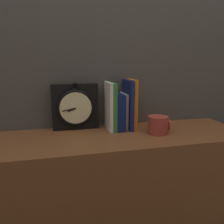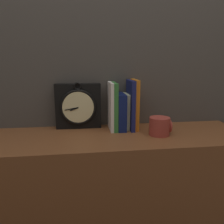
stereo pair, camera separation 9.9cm
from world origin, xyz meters
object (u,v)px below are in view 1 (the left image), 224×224
at_px(book_slot5_orange, 132,104).
at_px(clock, 75,107).
at_px(book_slot3_cream, 124,111).
at_px(mug, 158,125).
at_px(book_slot0_white, 108,106).
at_px(book_slot2_navy, 118,111).
at_px(book_slot4_navy, 128,105).
at_px(book_slot1_green, 112,106).

bearing_deg(book_slot5_orange, clock, 172.54).
height_order(book_slot3_cream, book_slot5_orange, book_slot5_orange).
height_order(book_slot5_orange, mug, book_slot5_orange).
distance_m(book_slot3_cream, book_slot5_orange, 0.05).
bearing_deg(book_slot0_white, mug, -29.77).
bearing_deg(clock, book_slot2_navy, -11.61).
bearing_deg(book_slot4_navy, book_slot3_cream, 143.05).
bearing_deg(book_slot0_white, book_slot5_orange, 2.19).
distance_m(book_slot0_white, book_slot1_green, 0.02).
bearing_deg(book_slot0_white, book_slot4_navy, -1.57).
xyz_separation_m(book_slot1_green, book_slot5_orange, (0.11, 0.01, 0.01)).
bearing_deg(clock, mug, -23.69).
bearing_deg(clock, book_slot3_cream, -7.17).
relative_size(book_slot1_green, book_slot2_navy, 1.30).
xyz_separation_m(clock, mug, (0.38, -0.17, -0.07)).
bearing_deg(clock, book_slot0_white, -14.60).
distance_m(book_slot1_green, mug, 0.25).
height_order(book_slot2_navy, mug, book_slot2_navy).
distance_m(book_slot2_navy, book_slot5_orange, 0.08).
height_order(clock, book_slot1_green, clock).
height_order(book_slot1_green, book_slot3_cream, book_slot1_green).
relative_size(clock, book_slot3_cream, 1.33).
bearing_deg(mug, book_slot1_green, 148.21).
xyz_separation_m(clock, book_slot1_green, (0.18, -0.04, 0.00)).
bearing_deg(book_slot5_orange, book_slot2_navy, -175.35).
relative_size(book_slot3_cream, mug, 1.76).
height_order(clock, book_slot4_navy, book_slot4_navy).
xyz_separation_m(book_slot0_white, book_slot4_navy, (0.10, -0.00, 0.00)).
bearing_deg(book_slot1_green, book_slot4_navy, -1.46).
bearing_deg(book_slot0_white, book_slot1_green, -2.12).
distance_m(clock, book_slot1_green, 0.18).
xyz_separation_m(book_slot0_white, book_slot3_cream, (0.08, 0.01, -0.03)).
bearing_deg(book_slot2_navy, book_slot5_orange, 4.65).
relative_size(book_slot1_green, book_slot5_orange, 0.95).
bearing_deg(book_slot0_white, book_slot2_navy, -1.48).
height_order(book_slot1_green, book_slot5_orange, book_slot5_orange).
xyz_separation_m(book_slot1_green, mug, (0.20, -0.12, -0.08)).
distance_m(clock, book_slot2_navy, 0.22).
bearing_deg(book_slot3_cream, clock, 172.83).
height_order(book_slot3_cream, mug, book_slot3_cream).
relative_size(book_slot2_navy, book_slot4_navy, 0.73).
bearing_deg(mug, clock, 156.31).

